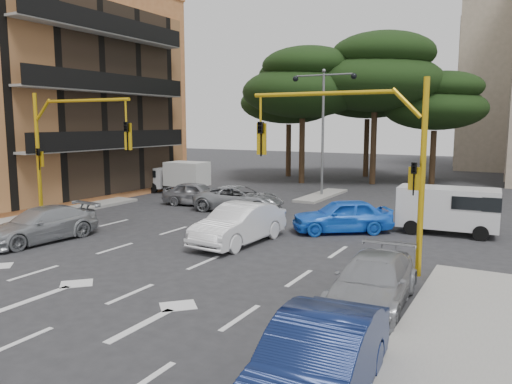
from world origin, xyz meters
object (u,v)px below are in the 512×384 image
(car_silver_parked, at_px, (373,281))
(box_truck_a, at_px, (178,177))
(street_lamp_center, at_px, (323,110))
(car_silver_cross_b, at_px, (197,194))
(car_silver_cross_a, at_px, (239,198))
(car_navy_parked, at_px, (318,363))
(signal_mast_left, at_px, (64,140))
(signal_mast_right, at_px, (364,148))
(car_white_hatch, at_px, (239,224))
(car_silver_wagon, at_px, (41,225))
(van_white, at_px, (448,210))
(car_blue_compact, at_px, (342,216))

(car_silver_parked, xyz_separation_m, box_truck_a, (-17.07, 14.07, 0.41))
(street_lamp_center, bearing_deg, car_silver_cross_b, -127.43)
(car_silver_cross_a, height_order, car_navy_parked, car_navy_parked)
(signal_mast_left, bearing_deg, car_navy_parked, -27.86)
(car_navy_parked, height_order, car_silver_parked, car_navy_parked)
(signal_mast_right, xyz_separation_m, car_silver_parked, (1.26, -3.14, -3.24))
(street_lamp_center, xyz_separation_m, car_silver_cross_b, (-5.00, -6.53, -4.76))
(car_navy_parked, bearing_deg, signal_mast_left, 148.09)
(car_silver_cross_a, bearing_deg, car_white_hatch, -160.15)
(car_silver_wagon, bearing_deg, box_truck_a, 111.06)
(signal_mast_left, bearing_deg, car_silver_wagon, -61.01)
(car_silver_parked, bearing_deg, car_silver_cross_b, 137.82)
(signal_mast_left, distance_m, car_silver_cross_a, 9.19)
(car_navy_parked, distance_m, box_truck_a, 25.87)
(signal_mast_right, distance_m, van_white, 7.45)
(signal_mast_left, xyz_separation_m, car_blue_compact, (11.33, 4.74, -3.16))
(signal_mast_left, xyz_separation_m, box_truck_a, (-2.20, 10.93, -2.83))
(car_silver_cross_b, bearing_deg, car_blue_compact, -113.34)
(car_navy_parked, bearing_deg, car_silver_parked, 91.19)
(car_blue_compact, xyz_separation_m, car_silver_cross_a, (-6.52, 2.40, -0.06))
(street_lamp_center, height_order, van_white, street_lamp_center)
(car_white_hatch, distance_m, car_silver_wagon, 7.87)
(car_silver_cross_b, xyz_separation_m, car_navy_parked, (13.52, -15.58, 0.07))
(signal_mast_left, relative_size, car_silver_parked, 1.36)
(car_silver_wagon, distance_m, car_silver_parked, 13.48)
(car_navy_parked, bearing_deg, van_white, 86.04)
(car_blue_compact, distance_m, van_white, 4.43)
(car_silver_wagon, bearing_deg, car_silver_parked, 3.55)
(street_lamp_center, height_order, car_navy_parked, street_lamp_center)
(car_white_hatch, relative_size, car_silver_cross_b, 1.19)
(car_silver_parked, bearing_deg, car_silver_wagon, 174.37)
(street_lamp_center, bearing_deg, car_navy_parked, -68.92)
(car_silver_parked, distance_m, box_truck_a, 22.12)
(signal_mast_right, bearing_deg, street_lamp_center, 115.91)
(car_silver_wagon, relative_size, box_truck_a, 1.08)
(street_lamp_center, height_order, car_silver_wagon, street_lamp_center)
(car_silver_cross_a, xyz_separation_m, car_silver_parked, (10.07, -10.28, -0.02))
(car_navy_parked, bearing_deg, car_silver_cross_a, 120.57)
(street_lamp_center, distance_m, car_silver_cross_b, 9.50)
(signal_mast_right, bearing_deg, car_navy_parked, -78.04)
(car_blue_compact, relative_size, car_silver_wagon, 0.92)
(signal_mast_left, relative_size, car_silver_wagon, 1.30)
(signal_mast_right, bearing_deg, car_silver_parked, -68.10)
(signal_mast_right, distance_m, car_white_hatch, 6.07)
(signal_mast_right, height_order, car_blue_compact, signal_mast_right)
(car_blue_compact, bearing_deg, street_lamp_center, 171.09)
(car_silver_cross_b, bearing_deg, car_silver_parked, -136.41)
(car_silver_wagon, bearing_deg, van_white, 39.60)
(van_white, bearing_deg, car_navy_parked, -3.48)
(car_silver_wagon, xyz_separation_m, car_silver_cross_a, (3.40, 9.68, -0.01))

